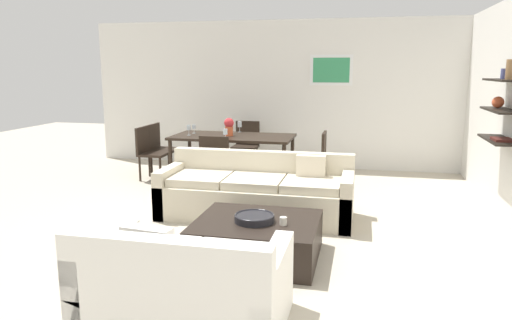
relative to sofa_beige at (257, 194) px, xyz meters
The scene contains 18 objects.
ground_plane 0.45m from the sofa_beige, 94.78° to the right, with size 18.00×18.00×0.00m, color #BCB29E.
back_wall_unit 3.38m from the sofa_beige, 85.07° to the left, with size 8.40×0.09×2.70m.
sofa_beige is the anchor object (origin of this frame).
loveseat_white 2.61m from the sofa_beige, 88.91° to the right, with size 1.43×0.90×0.78m.
coffee_table 1.31m from the sofa_beige, 77.28° to the right, with size 1.19×1.03×0.38m.
decorative_bowl 1.36m from the sofa_beige, 78.36° to the right, with size 0.39×0.39×0.07m.
candle_jar 1.48m from the sofa_beige, 67.58° to the right, with size 0.07×0.07×0.08m, color silver.
dining_table 2.02m from the sofa_beige, 114.15° to the left, with size 1.96×0.99×0.75m.
dining_chair_foot 1.24m from the sofa_beige, 131.73° to the left, with size 0.44×0.44×0.88m.
dining_chair_right_near 1.70m from the sofa_beige, 70.04° to the left, with size 0.44×0.44×0.88m.
dining_chair_left_near 2.72m from the sofa_beige, 144.18° to the left, with size 0.44×0.44×0.88m.
dining_chair_left_far 3.00m from the sofa_beige, 137.28° to the left, with size 0.44×0.44×0.88m.
dining_chair_head 2.84m from the sofa_beige, 106.68° to the left, with size 0.44×0.44×0.88m.
wine_glass_foot 1.70m from the sofa_beige, 120.52° to the left, with size 0.07×0.07×0.17m.
wine_glass_head 2.46m from the sofa_beige, 109.90° to the left, with size 0.07×0.07×0.19m.
wine_glass_left_far 2.53m from the sofa_beige, 128.33° to the left, with size 0.06×0.06×0.15m.
wine_glass_left_near 2.35m from the sofa_beige, 132.14° to the left, with size 0.06×0.06×0.17m.
centerpiece_vase 2.09m from the sofa_beige, 115.93° to the left, with size 0.16×0.16×0.29m.
Camera 1 is at (1.28, -5.24, 1.84)m, focal length 33.20 mm.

